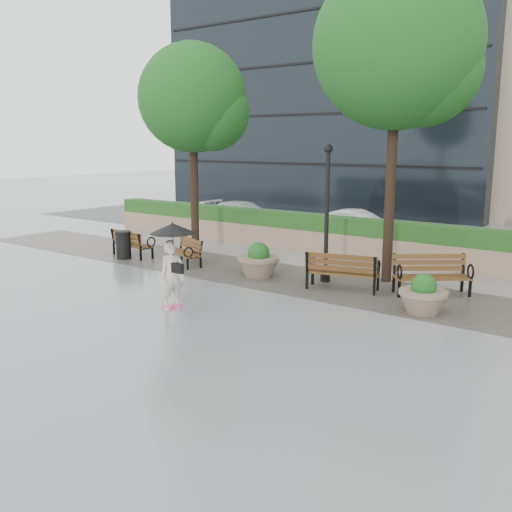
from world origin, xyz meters
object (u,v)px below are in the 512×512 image
Objects in this scene: planter_right at (423,298)px; trash_bin at (124,246)px; lamppost at (327,223)px; pedestrian at (172,257)px; car_left at (244,215)px; bench_1 at (185,257)px; bench_2 at (342,279)px; bench_3 at (431,283)px; bench_0 at (133,249)px; planter_left at (259,263)px; car_right at (357,225)px.

trash_bin is (-10.47, 0.06, 0.08)m from planter_right.
pedestrian is at bearing -110.03° from lamppost.
bench_1 is at bearing -158.39° from car_left.
bench_3 reaches higher than bench_2.
lamppost is at bearing 10.01° from trash_bin.
bench_1 is 0.84× the size of bench_2.
planter_right is 0.55× the size of pedestrian.
bench_0 is 0.45m from trash_bin.
lamppost is (4.81, 0.71, 1.43)m from bench_1.
lamppost is at bearing 158.46° from planter_right.
planter_right is at bearing -114.24° from bench_3.
bench_3 is 2.20× the size of trash_bin.
car_left is at bearing -53.76° from bench_2.
lamppost reaches higher than bench_2.
car_left is (-1.12, 8.11, 0.15)m from trash_bin.
bench_0 is 1.98× the size of trash_bin.
trash_bin is at bearing -173.51° from planter_left.
bench_2 is at bearing -132.02° from car_left.
car_right reaches higher than car_left.
car_right is (-5.82, 8.20, 0.23)m from planter_right.
car_left is at bearing 144.79° from planter_right.
pedestrian reaches higher than bench_0.
planter_right is 1.25× the size of trash_bin.
planter_left is 7.57m from car_right.
bench_3 reaches higher than planter_right.
bench_0 is 1.44× the size of planter_left.
planter_left is 3.88m from pedestrian.
car_right is at bearing 125.37° from planter_right.
bench_1 is at bearing 62.33° from pedestrian.
lamppost is (1.87, 0.66, 1.28)m from planter_left.
planter_left reaches higher than bench_3.
pedestrian reaches higher than bench_2.
car_right reaches higher than bench_3.
lamppost reaches higher than bench_0.
planter_left is at bearing -142.52° from car_left.
trash_bin is (-5.25, -0.60, 0.04)m from planter_left.
bench_3 is at bearing 31.29° from bench_1.
planter_left is 2.37m from lamppost.
planter_left is 0.34× the size of car_right.
bench_3 is at bearing -169.67° from bench_2.
bench_1 is at bearing 150.20° from bench_3.
bench_2 is 0.99× the size of pedestrian.
bench_0 is 8.00m from bench_2.
pedestrian is (5.51, -3.18, 0.79)m from trash_bin.
bench_3 is at bearing -165.71° from bench_0.
bench_0 is 1.58× the size of planter_right.
trash_bin is 9.38m from car_right.
bench_3 is (10.07, 1.25, 0.03)m from bench_0.
bench_2 is 2.25× the size of trash_bin.
pedestrian is at bearing -171.15° from bench_3.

